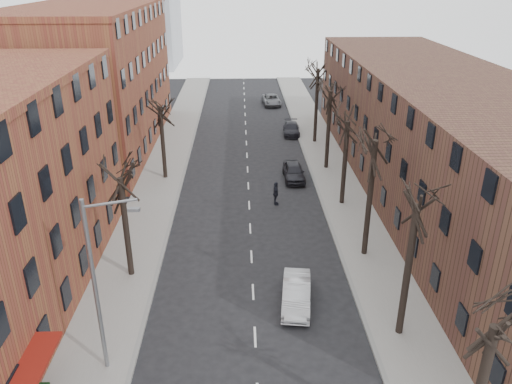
{
  "coord_description": "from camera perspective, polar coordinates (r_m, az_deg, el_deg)",
  "views": [
    {
      "loc": [
        -0.61,
        -8.76,
        17.62
      ],
      "look_at": [
        0.36,
        21.69,
        4.0
      ],
      "focal_mm": 35.0,
      "sensor_mm": 36.0,
      "label": 1
    }
  ],
  "objects": [
    {
      "name": "sidewalk_left",
      "position": [
        47.72,
        -10.61,
        2.08
      ],
      "size": [
        4.0,
        90.0,
        0.15
      ],
      "primitive_type": "cube",
      "color": "gray",
      "rests_on": "ground"
    },
    {
      "name": "sidewalk_right",
      "position": [
        47.93,
        8.66,
        2.32
      ],
      "size": [
        4.0,
        90.0,
        0.15
      ],
      "primitive_type": "cube",
      "color": "gray",
      "rests_on": "ground"
    },
    {
      "name": "building_left_far",
      "position": [
        55.98,
        -18.15,
        11.99
      ],
      "size": [
        12.0,
        28.0,
        14.0
      ],
      "primitive_type": "cube",
      "color": "brown",
      "rests_on": "ground"
    },
    {
      "name": "building_right",
      "position": [
        44.02,
        20.55,
        5.87
      ],
      "size": [
        12.0,
        50.0,
        10.0
      ],
      "primitive_type": "cube",
      "color": "#4D3124",
      "rests_on": "ground"
    },
    {
      "name": "tree_right_b",
      "position": [
        28.44,
        15.97,
        -15.31
      ],
      "size": [
        5.2,
        5.2,
        10.8
      ],
      "primitive_type": null,
      "color": "black",
      "rests_on": "ground"
    },
    {
      "name": "tree_right_c",
      "position": [
        34.72,
        12.22,
        -7.03
      ],
      "size": [
        5.2,
        5.2,
        11.6
      ],
      "primitive_type": null,
      "color": "black",
      "rests_on": "ground"
    },
    {
      "name": "tree_right_d",
      "position": [
        41.59,
        9.75,
        -1.36
      ],
      "size": [
        5.2,
        5.2,
        10.0
      ],
      "primitive_type": null,
      "color": "black",
      "rests_on": "ground"
    },
    {
      "name": "tree_right_e",
      "position": [
        48.8,
        8.0,
        2.68
      ],
      "size": [
        5.2,
        5.2,
        10.8
      ],
      "primitive_type": null,
      "color": "black",
      "rests_on": "ground"
    },
    {
      "name": "tree_right_f",
      "position": [
        56.23,
        6.7,
        5.65
      ],
      "size": [
        5.2,
        5.2,
        11.6
      ],
      "primitive_type": null,
      "color": "black",
      "rests_on": "ground"
    },
    {
      "name": "tree_left_a",
      "position": [
        32.79,
        -14.01,
        -9.23
      ],
      "size": [
        5.2,
        5.2,
        9.5
      ],
      "primitive_type": null,
      "color": "black",
      "rests_on": "ground"
    },
    {
      "name": "tree_left_b",
      "position": [
        46.77,
        -10.28,
        1.55
      ],
      "size": [
        5.2,
        5.2,
        9.5
      ],
      "primitive_type": null,
      "color": "black",
      "rests_on": "ground"
    },
    {
      "name": "streetlight",
      "position": [
        23.5,
        -17.62,
        -9.65
      ],
      "size": [
        2.45,
        0.22,
        9.03
      ],
      "color": "slate",
      "rests_on": "ground"
    },
    {
      "name": "silver_sedan",
      "position": [
        29.09,
        4.64,
        -11.49
      ],
      "size": [
        2.09,
        4.62,
        1.47
      ],
      "primitive_type": "imported",
      "rotation": [
        0.0,
        0.0,
        -0.12
      ],
      "color": "#B4B6BC",
      "rests_on": "ground"
    },
    {
      "name": "parked_car_near",
      "position": [
        45.66,
        4.33,
        2.36
      ],
      "size": [
        1.88,
        4.54,
        1.54
      ],
      "primitive_type": "imported",
      "rotation": [
        0.0,
        0.0,
        0.01
      ],
      "color": "black",
      "rests_on": "ground"
    },
    {
      "name": "parked_car_mid",
      "position": [
        58.71,
        4.07,
        7.23
      ],
      "size": [
        2.1,
        4.63,
        1.32
      ],
      "primitive_type": "imported",
      "rotation": [
        0.0,
        0.0,
        -0.06
      ],
      "color": "black",
      "rests_on": "ground"
    },
    {
      "name": "parked_car_far",
      "position": [
        71.98,
        1.77,
        10.48
      ],
      "size": [
        2.71,
        5.26,
        1.42
      ],
      "primitive_type": "imported",
      "rotation": [
        0.0,
        0.0,
        0.07
      ],
      "color": "slate",
      "rests_on": "ground"
    },
    {
      "name": "pedestrian_crossing",
      "position": [
        40.53,
        2.27,
        -0.17
      ],
      "size": [
        0.52,
        1.17,
        1.97
      ],
      "primitive_type": "imported",
      "rotation": [
        0.0,
        0.0,
        1.6
      ],
      "color": "black",
      "rests_on": "ground"
    }
  ]
}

